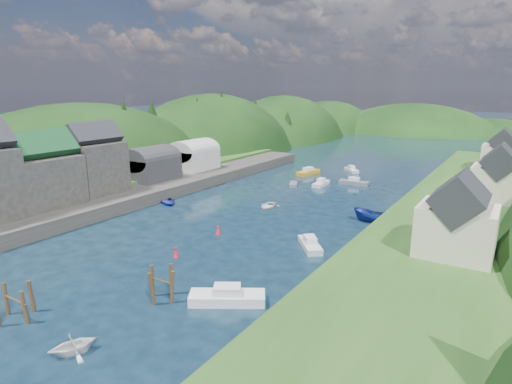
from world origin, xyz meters
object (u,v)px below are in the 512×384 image
Objects in this scene: channel_buoy_near at (176,252)px; piling_cluster_near at (16,306)px; channel_buoy_far at (218,230)px; piling_cluster_far at (162,287)px.

piling_cluster_near is at bearing -96.35° from channel_buoy_near.
channel_buoy_far is (1.25, 25.68, -0.67)m from piling_cluster_near.
channel_buoy_near is at bearing 83.65° from piling_cluster_near.
channel_buoy_near is (1.89, 16.99, -0.67)m from piling_cluster_near.
piling_cluster_near is 11.79m from piling_cluster_far.
channel_buoy_near is at bearing -85.75° from channel_buoy_far.
channel_buoy_near is at bearing 125.86° from piling_cluster_far.
piling_cluster_near reaches higher than channel_buoy_near.
channel_buoy_far is at bearing 87.22° from piling_cluster_near.
piling_cluster_far is (7.76, 8.87, 0.08)m from piling_cluster_near.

